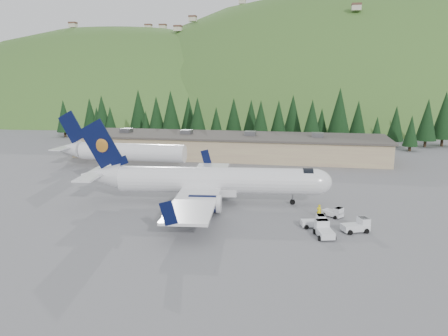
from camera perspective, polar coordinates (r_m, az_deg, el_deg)
ground at (r=64.05m, az=-1.01°, el=-4.57°), size 600.00×600.00×0.00m
airliner at (r=63.33m, az=-1.99°, el=-1.72°), size 36.80×34.60×12.20m
second_airliner at (r=91.53m, az=-13.59°, el=2.16°), size 27.50×11.00×10.05m
baggage_tug_a at (r=54.89m, az=11.83°, el=-6.88°), size 3.08×2.20×1.52m
baggage_tug_b at (r=59.25m, az=14.21°, el=-5.66°), size 2.86×2.59×1.39m
baggage_tug_c at (r=51.97m, az=12.90°, el=-7.88°), size 2.58×3.53×1.72m
terminal_building at (r=100.92m, az=0.61°, el=2.94°), size 71.00×17.00×6.10m
baggage_tug_d at (r=54.51m, az=17.04°, el=-7.20°), size 3.52×2.81×1.68m
ramp_worker at (r=58.66m, az=12.30°, el=-5.49°), size 0.65×0.45×1.74m
tree_line at (r=123.10m, az=2.53°, el=6.69°), size 114.90×17.76×14.28m
hills at (r=288.77m, az=18.44°, el=-9.40°), size 614.00×330.00×300.00m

